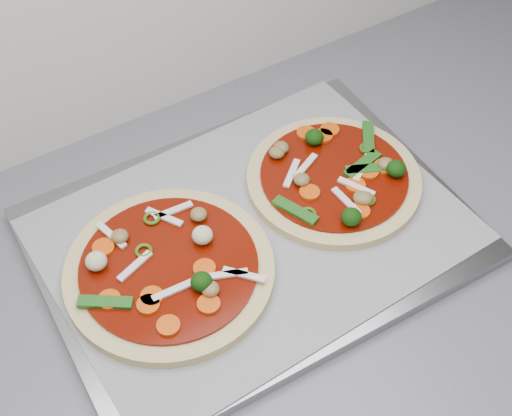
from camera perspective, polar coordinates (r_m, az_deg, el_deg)
countertop at (r=0.81m, az=-10.97°, el=-10.60°), size 3.60×0.60×0.04m
baking_tray at (r=0.85m, az=-0.22°, el=-2.13°), size 0.50×0.37×0.02m
parchment at (r=0.84m, az=-0.22°, el=-1.75°), size 0.48×0.36×0.00m
pizza_left at (r=0.80m, az=-6.99°, el=-4.89°), size 0.29×0.29×0.04m
pizza_right at (r=0.88m, az=6.33°, el=2.44°), size 0.29×0.29×0.04m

